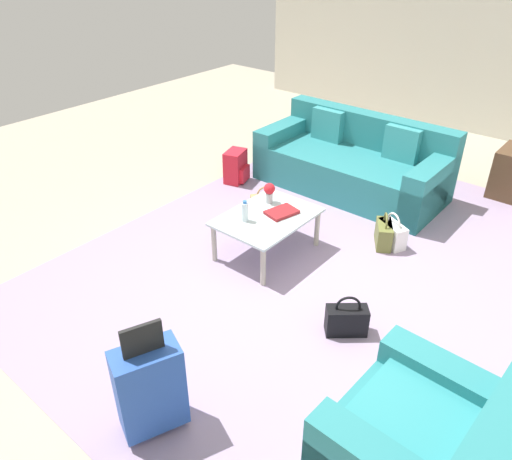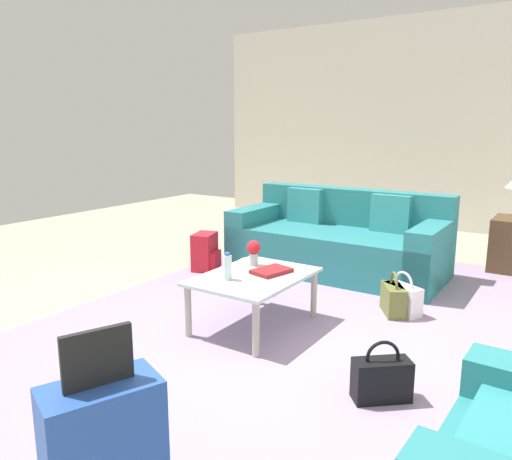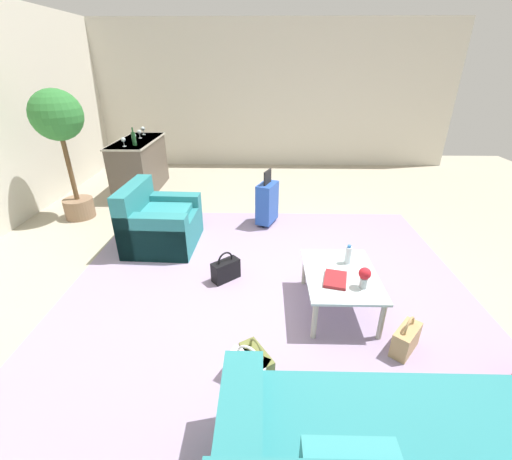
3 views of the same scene
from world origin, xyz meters
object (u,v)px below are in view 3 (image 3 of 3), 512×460
at_px(handbag_tan, 406,339).
at_px(handbag_white, 248,368).
at_px(potted_ficus, 60,130).
at_px(wine_glass_right_of_centre, 139,132).
at_px(handbag_olive, 256,363).
at_px(armchair, 158,225).
at_px(handbag_black, 226,270).
at_px(flower_vase, 364,276).
at_px(wine_glass_leftmost, 123,140).
at_px(water_bottle, 348,255).
at_px(wine_bottle_green, 134,138).
at_px(bar_console, 140,165).
at_px(wine_glass_rightmost, 143,129).
at_px(wine_glass_left_of_centre, 134,136).
at_px(coffee_table_book, 335,279).
at_px(coffee_table, 341,278).
at_px(suitcase_blue, 267,202).

bearing_deg(handbag_tan, handbag_white, 104.40).
relative_size(handbag_white, potted_ficus, 0.18).
xyz_separation_m(wine_glass_right_of_centre, handbag_olive, (-4.53, -2.28, -0.94)).
bearing_deg(armchair, handbag_black, -129.67).
xyz_separation_m(flower_vase, wine_glass_leftmost, (3.19, 3.27, 0.54)).
height_order(water_bottle, wine_bottle_green, wine_bottle_green).
relative_size(water_bottle, wine_glass_right_of_centre, 1.32).
xyz_separation_m(water_bottle, bar_console, (3.30, 3.20, -0.01)).
bearing_deg(wine_glass_rightmost, handbag_tan, -141.93).
relative_size(wine_glass_left_of_centre, handbag_tan, 0.43).
bearing_deg(bar_console, wine_glass_rightmost, 2.98).
distance_m(bar_console, wine_glass_left_of_centre, 0.60).
height_order(wine_glass_leftmost, handbag_olive, wine_glass_leftmost).
xyz_separation_m(wine_glass_left_of_centre, handbag_black, (-2.84, -1.88, -0.94)).
relative_size(water_bottle, wine_glass_left_of_centre, 1.32).
bearing_deg(handbag_black, potted_ficus, 55.73).
bearing_deg(coffee_table_book, potted_ficus, 71.37).
bearing_deg(wine_glass_leftmost, armchair, -150.25).
relative_size(handbag_olive, handbag_tan, 1.00).
distance_m(coffee_table, wine_glass_right_of_centre, 4.85).
relative_size(water_bottle, handbag_olive, 0.57).
height_order(bar_console, wine_glass_rightmost, wine_glass_rightmost).
bearing_deg(armchair, wine_bottle_green, 24.61).
relative_size(water_bottle, wine_bottle_green, 0.68).
height_order(coffee_table, water_bottle, water_bottle).
relative_size(water_bottle, potted_ficus, 0.11).
xyz_separation_m(water_bottle, flower_vase, (-0.42, -0.05, 0.03)).
bearing_deg(handbag_olive, handbag_tan, -77.28).
xyz_separation_m(water_bottle, handbag_white, (-1.10, 0.96, -0.38)).
distance_m(suitcase_blue, handbag_olive, 2.86).
bearing_deg(bar_console, handbag_black, -147.52).
distance_m(wine_glass_rightmost, handbag_olive, 5.49).
xyz_separation_m(wine_glass_left_of_centre, wine_glass_right_of_centre, (0.35, 0.02, 0.00)).
relative_size(armchair, wine_glass_rightmost, 6.35).
bearing_deg(wine_glass_rightmost, wine_bottle_green, -171.00).
xyz_separation_m(wine_glass_right_of_centre, handbag_white, (-4.58, -2.22, -0.94)).
relative_size(armchair, flower_vase, 4.79).
xyz_separation_m(bar_console, potted_ficus, (-1.30, 0.60, 0.87)).
relative_size(armchair, handbag_white, 2.74).
height_order(armchair, wine_glass_leftmost, wine_glass_leftmost).
bearing_deg(coffee_table, handbag_black, 67.75).
relative_size(wine_glass_right_of_centre, handbag_olive, 0.43).
xyz_separation_m(wine_glass_leftmost, handbag_white, (-3.87, -2.26, -0.94)).
distance_m(coffee_table, wine_bottle_green, 4.33).
height_order(water_bottle, wine_glass_rightmost, wine_glass_rightmost).
height_order(water_bottle, handbag_tan, water_bottle).
distance_m(coffee_table, bar_console, 4.68).
relative_size(handbag_olive, handbag_white, 1.00).
height_order(wine_glass_right_of_centre, wine_bottle_green, wine_bottle_green).
bearing_deg(potted_ficus, coffee_table, -120.74).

